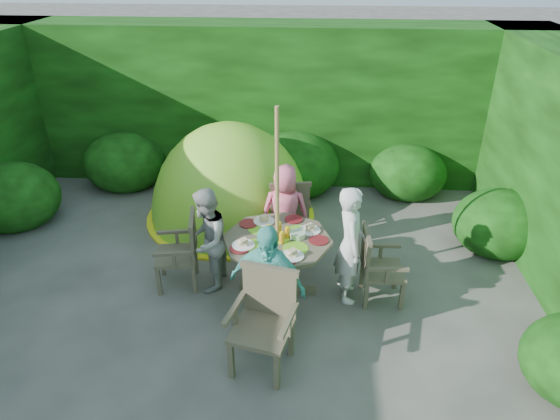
# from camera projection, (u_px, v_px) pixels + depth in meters

# --- Properties ---
(ground) EXTENTS (60.00, 60.00, 0.00)m
(ground) POSITION_uv_depth(u_px,v_px,m) (222.00, 325.00, 5.30)
(ground) COLOR #45423E
(ground) RESTS_ON ground
(hedge_enclosure) EXTENTS (9.00, 9.00, 2.50)m
(hedge_enclosure) POSITION_uv_depth(u_px,v_px,m) (236.00, 167.00, 5.87)
(hedge_enclosure) COLOR black
(hedge_enclosure) RESTS_ON ground
(patio_table) EXTENTS (1.28, 1.28, 0.85)m
(patio_table) POSITION_uv_depth(u_px,v_px,m) (278.00, 247.00, 5.54)
(patio_table) COLOR #433C2C
(patio_table) RESTS_ON ground
(parasol_pole) EXTENTS (0.05, 0.05, 2.20)m
(parasol_pole) POSITION_uv_depth(u_px,v_px,m) (277.00, 207.00, 5.30)
(parasol_pole) COLOR olive
(parasol_pole) RESTS_ON ground
(garden_chair_right) EXTENTS (0.47, 0.52, 0.84)m
(garden_chair_right) POSITION_uv_depth(u_px,v_px,m) (377.00, 265.00, 5.49)
(garden_chair_right) COLOR #433C2C
(garden_chair_right) RESTS_ON ground
(garden_chair_left) EXTENTS (0.54, 0.59, 0.86)m
(garden_chair_left) POSITION_uv_depth(u_px,v_px,m) (182.00, 250.00, 5.73)
(garden_chair_left) COLOR #433C2C
(garden_chair_left) RESTS_ON ground
(garden_chair_back) EXTENTS (0.61, 0.56, 0.90)m
(garden_chair_back) POSITION_uv_depth(u_px,v_px,m) (289.00, 210.00, 6.56)
(garden_chair_back) COLOR #433C2C
(garden_chair_back) RESTS_ON ground
(garden_chair_front) EXTENTS (0.68, 0.63, 0.95)m
(garden_chair_front) POSITION_uv_depth(u_px,v_px,m) (265.00, 319.00, 4.62)
(garden_chair_front) COLOR #433C2C
(garden_chair_front) RESTS_ON ground
(child_right) EXTENTS (0.36, 0.52, 1.37)m
(child_right) POSITION_uv_depth(u_px,v_px,m) (350.00, 245.00, 5.41)
(child_right) COLOR silver
(child_right) RESTS_ON ground
(child_left) EXTENTS (0.50, 0.62, 1.25)m
(child_left) POSITION_uv_depth(u_px,v_px,m) (207.00, 241.00, 5.61)
(child_left) COLOR #A2A39E
(child_left) RESTS_ON ground
(child_back) EXTENTS (0.60, 0.39, 1.23)m
(child_back) POSITION_uv_depth(u_px,v_px,m) (285.00, 212.00, 6.23)
(child_back) COLOR #E55E7E
(child_back) RESTS_ON ground
(child_front) EXTENTS (0.84, 0.54, 1.33)m
(child_front) POSITION_uv_depth(u_px,v_px,m) (267.00, 286.00, 4.81)
(child_front) COLOR #51BFB2
(child_front) RESTS_ON ground
(dome_tent) EXTENTS (2.77, 2.77, 2.81)m
(dome_tent) POSITION_uv_depth(u_px,v_px,m) (231.00, 215.00, 7.41)
(dome_tent) COLOR #82D328
(dome_tent) RESTS_ON ground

